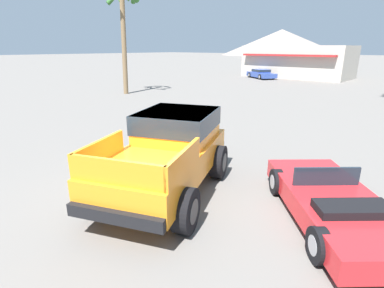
{
  "coord_description": "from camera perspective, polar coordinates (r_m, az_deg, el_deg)",
  "views": [
    {
      "loc": [
        5.03,
        -4.41,
        3.51
      ],
      "look_at": [
        0.03,
        1.26,
        1.06
      ],
      "focal_mm": 28.0,
      "sensor_mm": 36.0,
      "label": 1
    }
  ],
  "objects": [
    {
      "name": "ground_plane",
      "position": [
        7.55,
        -6.6,
        -9.88
      ],
      "size": [
        320.0,
        320.0,
        0.0
      ],
      "primitive_type": "plane",
      "color": "slate"
    },
    {
      "name": "orange_pickup_truck",
      "position": [
        7.52,
        -4.33,
        -0.89
      ],
      "size": [
        3.63,
        5.08,
        1.93
      ],
      "rotation": [
        0.0,
        0.0,
        0.4
      ],
      "color": "orange",
      "rests_on": "ground_plane"
    },
    {
      "name": "red_convertible_car",
      "position": [
        6.99,
        25.35,
        -10.33
      ],
      "size": [
        3.98,
        4.14,
        1.04
      ],
      "rotation": [
        0.0,
        0.0,
        0.74
      ],
      "color": "red",
      "rests_on": "ground_plane"
    },
    {
      "name": "parked_car_blue",
      "position": [
        37.19,
        13.05,
        12.93
      ],
      "size": [
        4.54,
        3.79,
        1.06
      ],
      "rotation": [
        0.0,
        0.0,
        4.14
      ],
      "color": "#334C9E",
      "rests_on": "ground_plane"
    },
    {
      "name": "palm_tree_tall",
      "position": [
        24.55,
        -13.22,
        23.42
      ],
      "size": [
        3.08,
        3.05,
        8.08
      ],
      "color": "brown",
      "rests_on": "ground_plane"
    },
    {
      "name": "storefront_building",
      "position": [
        39.68,
        19.47,
        14.58
      ],
      "size": [
        12.03,
        6.81,
        3.7
      ],
      "color": "#BCB2A3",
      "rests_on": "ground_plane"
    }
  ]
}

